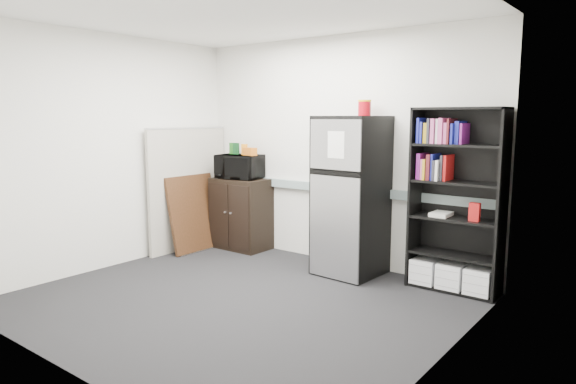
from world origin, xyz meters
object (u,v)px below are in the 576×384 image
object	(u,v)px
cubicle_partition	(188,188)
refrigerator	(351,196)
bookshelf	(456,202)
microwave	(239,167)
cabinet	(241,213)

from	to	relation	value
cubicle_partition	refrigerator	xyz separation A→B (m)	(2.29, 0.34, 0.07)
bookshelf	refrigerator	xyz separation A→B (m)	(-1.14, -0.14, -0.03)
cubicle_partition	refrigerator	bearing A→B (deg)	8.46
microwave	bookshelf	bearing A→B (deg)	-10.60
bookshelf	cubicle_partition	world-z (taller)	bookshelf
bookshelf	refrigerator	size ratio (longest dim) A/B	1.05
cubicle_partition	cabinet	xyz separation A→B (m)	(0.55, 0.42, -0.34)
microwave	refrigerator	size ratio (longest dim) A/B	0.32
cabinet	refrigerator	xyz separation A→B (m)	(1.74, -0.08, 0.41)
bookshelf	cubicle_partition	xyz separation A→B (m)	(-3.43, -0.49, -0.10)
cubicle_partition	microwave	bearing A→B (deg)	36.13
cabinet	refrigerator	world-z (taller)	refrigerator
microwave	refrigerator	bearing A→B (deg)	-14.31
cabinet	refrigerator	bearing A→B (deg)	-2.64
microwave	cabinet	bearing A→B (deg)	77.80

